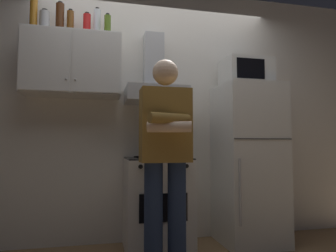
{
  "coord_description": "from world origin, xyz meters",
  "views": [
    {
      "loc": [
        -0.59,
        -2.6,
        0.97
      ],
      "look_at": [
        0.0,
        0.0,
        1.15
      ],
      "focal_mm": 32.38,
      "sensor_mm": 36.0,
      "label": 1
    }
  ],
  "objects_px": {
    "range_hood": "(155,84)",
    "cooking_pot": "(173,151)",
    "bottle_liquor_amber": "(34,14)",
    "bottle_rum_dark": "(60,18)",
    "bottle_beer_brown": "(70,23)",
    "bottle_olive_oil": "(108,26)",
    "bottle_canister_steel": "(45,21)",
    "upper_cabinet": "(73,65)",
    "person_standing": "(165,155)",
    "bottle_vodka_clear": "(97,23)",
    "stove_oven": "(157,203)",
    "bottle_soda_red": "(87,25)",
    "microwave": "(246,73)",
    "refrigerator": "(248,163)"
  },
  "relations": [
    {
      "from": "stove_oven",
      "to": "bottle_liquor_amber",
      "type": "xyz_separation_m",
      "value": [
        -1.16,
        0.09,
        1.77
      ]
    },
    {
      "from": "bottle_soda_red",
      "to": "bottle_vodka_clear",
      "type": "xyz_separation_m",
      "value": [
        0.1,
        0.0,
        0.03
      ]
    },
    {
      "from": "person_standing",
      "to": "bottle_beer_brown",
      "type": "distance_m",
      "value": 1.67
    },
    {
      "from": "stove_oven",
      "to": "person_standing",
      "type": "distance_m",
      "value": 0.77
    },
    {
      "from": "range_hood",
      "to": "cooking_pot",
      "type": "height_order",
      "value": "range_hood"
    },
    {
      "from": "range_hood",
      "to": "microwave",
      "type": "distance_m",
      "value": 0.97
    },
    {
      "from": "upper_cabinet",
      "to": "bottle_soda_red",
      "type": "height_order",
      "value": "bottle_soda_red"
    },
    {
      "from": "bottle_beer_brown",
      "to": "bottle_vodka_clear",
      "type": "relative_size",
      "value": 0.82
    },
    {
      "from": "range_hood",
      "to": "bottle_rum_dark",
      "type": "xyz_separation_m",
      "value": [
        -0.93,
        0.01,
        0.6
      ]
    },
    {
      "from": "bottle_soda_red",
      "to": "bottle_olive_oil",
      "type": "relative_size",
      "value": 1.04
    },
    {
      "from": "bottle_soda_red",
      "to": "bottle_vodka_clear",
      "type": "relative_size",
      "value": 0.8
    },
    {
      "from": "bottle_rum_dark",
      "to": "bottle_canister_steel",
      "type": "relative_size",
      "value": 1.53
    },
    {
      "from": "microwave",
      "to": "bottle_soda_red",
      "type": "distance_m",
      "value": 1.69
    },
    {
      "from": "upper_cabinet",
      "to": "person_standing",
      "type": "xyz_separation_m",
      "value": [
        0.75,
        -0.73,
        -0.85
      ]
    },
    {
      "from": "range_hood",
      "to": "bottle_rum_dark",
      "type": "height_order",
      "value": "bottle_rum_dark"
    },
    {
      "from": "upper_cabinet",
      "to": "stove_oven",
      "type": "xyz_separation_m",
      "value": [
        0.8,
        -0.13,
        -1.32
      ]
    },
    {
      "from": "bottle_liquor_amber",
      "to": "bottle_soda_red",
      "type": "distance_m",
      "value": 0.48
    },
    {
      "from": "cooking_pot",
      "to": "bottle_rum_dark",
      "type": "relative_size",
      "value": 1.01
    },
    {
      "from": "upper_cabinet",
      "to": "bottle_canister_steel",
      "type": "height_order",
      "value": "bottle_canister_steel"
    },
    {
      "from": "cooking_pot",
      "to": "bottle_vodka_clear",
      "type": "relative_size",
      "value": 1.04
    },
    {
      "from": "range_hood",
      "to": "microwave",
      "type": "xyz_separation_m",
      "value": [
        0.95,
        -0.11,
        0.14
      ]
    },
    {
      "from": "stove_oven",
      "to": "bottle_vodka_clear",
      "type": "xyz_separation_m",
      "value": [
        -0.58,
        0.17,
        1.76
      ]
    },
    {
      "from": "bottle_beer_brown",
      "to": "bottle_rum_dark",
      "type": "distance_m",
      "value": 0.1
    },
    {
      "from": "bottle_soda_red",
      "to": "bottle_vodka_clear",
      "type": "bearing_deg",
      "value": 1.24
    },
    {
      "from": "stove_oven",
      "to": "person_standing",
      "type": "relative_size",
      "value": 0.53
    },
    {
      "from": "person_standing",
      "to": "cooking_pot",
      "type": "relative_size",
      "value": 5.15
    },
    {
      "from": "cooking_pot",
      "to": "bottle_vodka_clear",
      "type": "height_order",
      "value": "bottle_vodka_clear"
    },
    {
      "from": "range_hood",
      "to": "bottle_vodka_clear",
      "type": "distance_m",
      "value": 0.84
    },
    {
      "from": "range_hood",
      "to": "bottle_soda_red",
      "type": "distance_m",
      "value": 0.89
    },
    {
      "from": "bottle_canister_steel",
      "to": "person_standing",
      "type": "bearing_deg",
      "value": -34.72
    },
    {
      "from": "bottle_vodka_clear",
      "to": "bottle_canister_steel",
      "type": "xyz_separation_m",
      "value": [
        -0.48,
        -0.08,
        -0.05
      ]
    },
    {
      "from": "cooking_pot",
      "to": "bottle_soda_red",
      "type": "xyz_separation_m",
      "value": [
        -0.81,
        0.29,
        1.24
      ]
    },
    {
      "from": "refrigerator",
      "to": "person_standing",
      "type": "height_order",
      "value": "person_standing"
    },
    {
      "from": "stove_oven",
      "to": "cooking_pot",
      "type": "distance_m",
      "value": 0.52
    },
    {
      "from": "microwave",
      "to": "bottle_vodka_clear",
      "type": "relative_size",
      "value": 1.57
    },
    {
      "from": "bottle_soda_red",
      "to": "stove_oven",
      "type": "bearing_deg",
      "value": -13.94
    },
    {
      "from": "person_standing",
      "to": "cooking_pot",
      "type": "distance_m",
      "value": 0.52
    },
    {
      "from": "stove_oven",
      "to": "cooking_pot",
      "type": "height_order",
      "value": "cooking_pot"
    },
    {
      "from": "bottle_liquor_amber",
      "to": "bottle_canister_steel",
      "type": "bearing_deg",
      "value": 0.88
    },
    {
      "from": "bottle_vodka_clear",
      "to": "range_hood",
      "type": "bearing_deg",
      "value": -4.35
    },
    {
      "from": "stove_oven",
      "to": "bottle_rum_dark",
      "type": "xyz_separation_m",
      "value": [
        -0.93,
        0.14,
        1.77
      ]
    },
    {
      "from": "bottle_olive_oil",
      "to": "bottle_canister_steel",
      "type": "xyz_separation_m",
      "value": [
        -0.58,
        -0.03,
        -0.02
      ]
    },
    {
      "from": "bottle_rum_dark",
      "to": "bottle_liquor_amber",
      "type": "bearing_deg",
      "value": -167.91
    },
    {
      "from": "bottle_liquor_amber",
      "to": "bottle_olive_oil",
      "type": "bearing_deg",
      "value": 2.8
    },
    {
      "from": "bottle_rum_dark",
      "to": "bottle_canister_steel",
      "type": "xyz_separation_m",
      "value": [
        -0.13,
        -0.05,
        -0.05
      ]
    },
    {
      "from": "refrigerator",
      "to": "bottle_liquor_amber",
      "type": "xyz_separation_m",
      "value": [
        -2.11,
        0.09,
        1.4
      ]
    },
    {
      "from": "range_hood",
      "to": "bottle_soda_red",
      "type": "bearing_deg",
      "value": 176.46
    },
    {
      "from": "person_standing",
      "to": "bottle_canister_steel",
      "type": "distance_m",
      "value": 1.75
    },
    {
      "from": "range_hood",
      "to": "bottle_rum_dark",
      "type": "bearing_deg",
      "value": 179.09
    },
    {
      "from": "bottle_liquor_amber",
      "to": "bottle_rum_dark",
      "type": "xyz_separation_m",
      "value": [
        0.23,
        0.05,
        -0.0
      ]
    }
  ]
}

